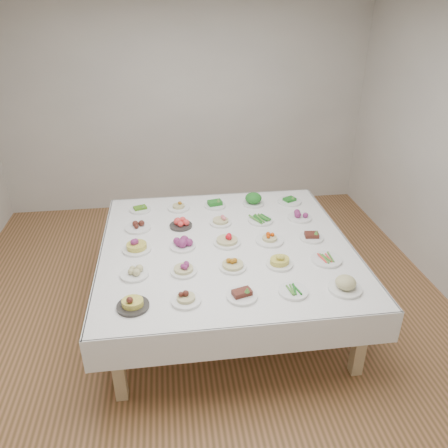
{
  "coord_description": "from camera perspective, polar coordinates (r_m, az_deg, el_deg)",
  "views": [
    {
      "loc": [
        -0.26,
        -3.46,
        2.76
      ],
      "look_at": [
        0.22,
        0.09,
        0.88
      ],
      "focal_mm": 35.0,
      "sensor_mm": 36.0,
      "label": 1
    }
  ],
  "objects": [
    {
      "name": "dish_18",
      "position": [
        4.39,
        4.8,
        0.67
      ],
      "size": [
        0.27,
        0.25,
        0.06
      ],
      "color": "white",
      "rests_on": "display_table"
    },
    {
      "name": "dish_3",
      "position": [
        3.4,
        9.03,
        -8.6
      ],
      "size": [
        0.22,
        0.22,
        0.05
      ],
      "color": "white",
      "rests_on": "display_table"
    },
    {
      "name": "dish_9",
      "position": [
        3.83,
        13.22,
        -4.45
      ],
      "size": [
        0.25,
        0.25,
        0.05
      ],
      "color": "white",
      "rests_on": "display_table"
    },
    {
      "name": "display_table",
      "position": [
        4.02,
        0.29,
        -3.44
      ],
      "size": [
        2.27,
        2.27,
        0.75
      ],
      "color": "white",
      "rests_on": "ground"
    },
    {
      "name": "dish_1",
      "position": [
        3.26,
        -5.01,
        -9.28
      ],
      "size": [
        0.22,
        0.22,
        0.12
      ],
      "color": "white",
      "rests_on": "display_table"
    },
    {
      "name": "dish_8",
      "position": [
        3.68,
        7.3,
        -4.57
      ],
      "size": [
        0.23,
        0.22,
        0.13
      ],
      "color": "white",
      "rests_on": "display_table"
    },
    {
      "name": "dish_21",
      "position": [
        4.64,
        -5.96,
        2.46
      ],
      "size": [
        0.23,
        0.23,
        0.11
      ],
      "color": "white",
      "rests_on": "display_table"
    },
    {
      "name": "dish_15",
      "position": [
        4.3,
        -11.21,
        -0.15
      ],
      "size": [
        0.25,
        0.25,
        0.1
      ],
      "color": "white",
      "rests_on": "display_table"
    },
    {
      "name": "dish_11",
      "position": [
        3.93,
        -5.44,
        -2.41
      ],
      "size": [
        0.23,
        0.23,
        0.11
      ],
      "color": "white",
      "rests_on": "display_table"
    },
    {
      "name": "dish_2",
      "position": [
        3.31,
        2.36,
        -8.98
      ],
      "size": [
        0.23,
        0.23,
        0.1
      ],
      "color": "white",
      "rests_on": "display_table"
    },
    {
      "name": "dish_23",
      "position": [
        4.72,
        3.86,
        3.28
      ],
      "size": [
        0.22,
        0.22,
        0.14
      ],
      "color": "white",
      "rests_on": "display_table"
    },
    {
      "name": "dish_14",
      "position": [
        4.14,
        11.37,
        -1.46
      ],
      "size": [
        0.22,
        0.22,
        0.09
      ],
      "color": "white",
      "rests_on": "display_table"
    },
    {
      "name": "dish_19",
      "position": [
        4.48,
        9.88,
        1.22
      ],
      "size": [
        0.24,
        0.24,
        0.11
      ],
      "color": "white",
      "rests_on": "display_table"
    },
    {
      "name": "room_envelope",
      "position": [
        3.59,
        -3.39,
        12.63
      ],
      "size": [
        5.02,
        5.02,
        2.81
      ],
      "color": "#A16943",
      "rests_on": "ground"
    },
    {
      "name": "dish_12",
      "position": [
        3.96,
        0.39,
        -1.69
      ],
      "size": [
        0.25,
        0.25,
        0.15
      ],
      "color": "white",
      "rests_on": "display_table"
    },
    {
      "name": "dish_5",
      "position": [
        3.61,
        -11.65,
        -6.09
      ],
      "size": [
        0.23,
        0.23,
        0.1
      ],
      "color": "white",
      "rests_on": "display_table"
    },
    {
      "name": "dish_6",
      "position": [
        3.58,
        -5.33,
        -5.59
      ],
      "size": [
        0.22,
        0.22,
        0.12
      ],
      "color": "white",
      "rests_on": "display_table"
    },
    {
      "name": "dish_0",
      "position": [
        3.26,
        -11.89,
        -9.67
      ],
      "size": [
        0.23,
        0.23,
        0.15
      ],
      "color": "#2B2926",
      "rests_on": "display_table"
    },
    {
      "name": "dish_7",
      "position": [
        3.62,
        1.16,
        -5.01
      ],
      "size": [
        0.22,
        0.22,
        0.13
      ],
      "color": "white",
      "rests_on": "display_table"
    },
    {
      "name": "dish_4",
      "position": [
        3.49,
        15.62,
        -7.32
      ],
      "size": [
        0.26,
        0.26,
        0.15
      ],
      "color": "white",
      "rests_on": "display_table"
    },
    {
      "name": "dish_16",
      "position": [
        4.28,
        -5.68,
        0.21
      ],
      "size": [
        0.23,
        0.23,
        0.11
      ],
      "color": "#2B2926",
      "rests_on": "display_table"
    },
    {
      "name": "dish_20",
      "position": [
        4.67,
        -10.89,
        2.05
      ],
      "size": [
        0.22,
        0.22,
        0.09
      ],
      "color": "white",
      "rests_on": "display_table"
    },
    {
      "name": "dish_13",
      "position": [
        4.02,
        5.99,
        -1.66
      ],
      "size": [
        0.26,
        0.26,
        0.12
      ],
      "color": "white",
      "rests_on": "display_table"
    },
    {
      "name": "dish_24",
      "position": [
        4.83,
        8.56,
        3.19
      ],
      "size": [
        0.25,
        0.25,
        0.1
      ],
      "color": "white",
      "rests_on": "display_table"
    },
    {
      "name": "dish_17",
      "position": [
        4.31,
        -0.45,
        0.66
      ],
      "size": [
        0.22,
        0.22,
        0.12
      ],
      "color": "white",
      "rests_on": "display_table"
    },
    {
      "name": "dish_22",
      "position": [
        4.68,
        -1.2,
        2.75
      ],
      "size": [
        0.23,
        0.23,
        0.1
      ],
      "color": "white",
      "rests_on": "display_table"
    },
    {
      "name": "dish_10",
      "position": [
        3.93,
        -11.38,
        -2.53
      ],
      "size": [
        0.25,
        0.25,
        0.15
      ],
      "color": "white",
      "rests_on": "display_table"
    }
  ]
}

